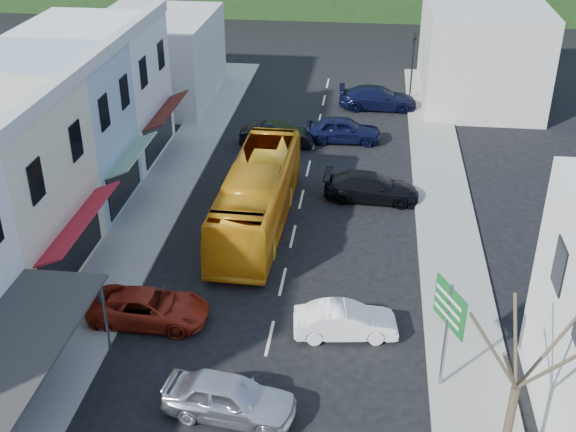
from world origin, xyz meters
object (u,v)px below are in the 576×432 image
Objects in this scene: bus at (257,197)px; direction_sign at (446,338)px; pedestrian_left at (100,301)px; street_tree at (516,388)px; car_silver at (230,399)px; traffic_signal at (412,67)px; car_red at (149,307)px; car_white at (345,320)px.

direction_sign is at bearing -51.60° from bus.
pedestrian_left is 0.24× the size of street_tree.
traffic_signal is at bearing -4.45° from car_silver.
street_tree is (1.52, -3.94, 1.43)m from direction_sign.
traffic_signal reaches higher than car_red.
car_white and car_red have the same top height.
car_silver and car_white have the same top height.
direction_sign is 4.46m from street_tree.
car_white is at bearing 127.70° from street_tree.
street_tree is 1.48× the size of traffic_signal.
traffic_signal reaches higher than pedestrian_left.
car_red is at bearing 142.46° from direction_sign.
traffic_signal is at bearing -20.71° from car_red.
bus is at bearing 22.24° from car_white.
car_white is at bearing -98.19° from pedestrian_left.
direction_sign is (11.34, -2.54, 1.47)m from car_red.
traffic_signal is at bearing 65.46° from direction_sign.
bus is 2.52× the size of car_red.
car_red is (-3.07, -8.40, -0.85)m from bus.
car_red is 1.91m from pedestrian_left.
car_white is (4.76, -8.37, -0.85)m from bus.
car_silver is (1.13, -13.20, -0.85)m from bus.
traffic_signal is at bearing 69.44° from bus.
car_white is 7.83m from car_red.
car_silver is 0.90× the size of traffic_signal.
street_tree reaches higher than car_red.
traffic_signal is (-1.71, 34.98, -1.16)m from street_tree.
car_white is at bearing 118.85° from direction_sign.
direction_sign is at bearing 67.12° from traffic_signal.
car_red is 2.71× the size of pedestrian_left.
car_white is 28.72m from traffic_signal.
street_tree reaches higher than traffic_signal.
car_silver is 0.61× the size of street_tree.
car_red is at bearing -91.89° from pedestrian_left.
direction_sign is at bearing -65.13° from car_silver.
bus is 21.68m from traffic_signal.
traffic_signal is at bearing -34.25° from pedestrian_left.
bus is 9.67m from car_white.
car_silver is 7.58m from pedestrian_left.
direction_sign is 0.60× the size of street_tree.
car_silver is at bearing -83.78° from bus.
street_tree reaches higher than bus.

